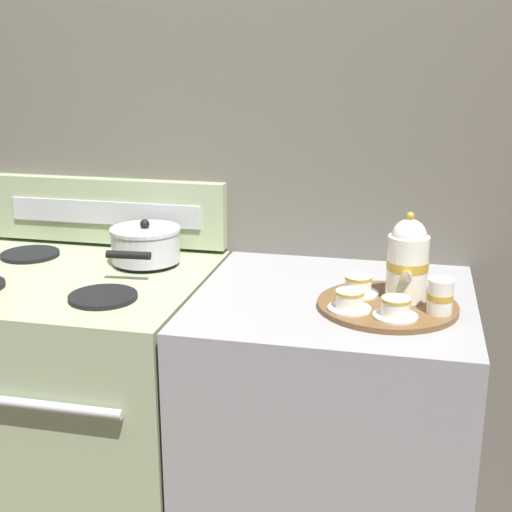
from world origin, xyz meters
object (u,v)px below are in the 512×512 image
(teacup_left, at_px, (358,285))
(creamer_jug, at_px, (440,296))
(teapot, at_px, (408,260))
(teacup_front, at_px, (350,300))
(stove, at_px, (75,422))
(serving_tray, at_px, (387,306))
(teacup_right, at_px, (396,308))
(saucepan, at_px, (145,244))

(teacup_left, distance_m, creamer_jug, 0.22)
(teapot, distance_m, teacup_front, 0.19)
(teacup_front, relative_size, creamer_jug, 1.25)
(stove, xyz_separation_m, serving_tray, (0.90, -0.06, 0.47))
(teapot, height_order, teacup_front, teapot)
(teacup_right, bearing_deg, stove, 170.64)
(teacup_left, bearing_deg, stove, 179.35)
(serving_tray, distance_m, teacup_left, 0.10)
(teacup_left, height_order, creamer_jug, creamer_jug)
(teacup_right, bearing_deg, teapot, 81.52)
(creamer_jug, bearing_deg, teapot, 134.47)
(teacup_left, bearing_deg, creamer_jug, -24.49)
(teacup_right, bearing_deg, saucepan, 157.55)
(saucepan, distance_m, serving_tray, 0.74)
(serving_tray, relative_size, creamer_jug, 4.14)
(serving_tray, bearing_deg, stove, 176.24)
(stove, relative_size, serving_tray, 2.73)
(teacup_right, height_order, creamer_jug, creamer_jug)
(teacup_right, distance_m, teacup_front, 0.11)
(teacup_front, xyz_separation_m, creamer_jug, (0.21, 0.03, 0.02))
(teacup_front, bearing_deg, serving_tray, 37.53)
(teacup_left, distance_m, teacup_right, 0.17)
(saucepan, xyz_separation_m, teapot, (0.75, -0.17, 0.05))
(serving_tray, xyz_separation_m, creamer_jug, (0.12, -0.04, 0.05))
(stove, relative_size, teacup_front, 9.02)
(stove, bearing_deg, serving_tray, -3.76)
(teapot, distance_m, teacup_right, 0.16)
(saucepan, distance_m, teacup_front, 0.68)
(teacup_right, relative_size, teacup_front, 1.00)
(teacup_right, distance_m, creamer_jug, 0.11)
(saucepan, relative_size, teacup_right, 2.68)
(saucepan, xyz_separation_m, creamer_jug, (0.83, -0.25, -0.01))
(stove, relative_size, creamer_jug, 11.30)
(teapot, relative_size, creamer_jug, 2.66)
(stove, xyz_separation_m, teapot, (0.94, -0.02, 0.58))
(teacup_right, bearing_deg, creamer_jug, 27.48)
(serving_tray, xyz_separation_m, teacup_front, (-0.09, -0.07, 0.03))
(saucepan, bearing_deg, serving_tray, -16.45)
(teacup_right, bearing_deg, teacup_front, 166.58)
(stove, bearing_deg, saucepan, 38.50)
(saucepan, xyz_separation_m, teacup_right, (0.73, -0.30, -0.02))
(teacup_front, bearing_deg, saucepan, 156.07)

